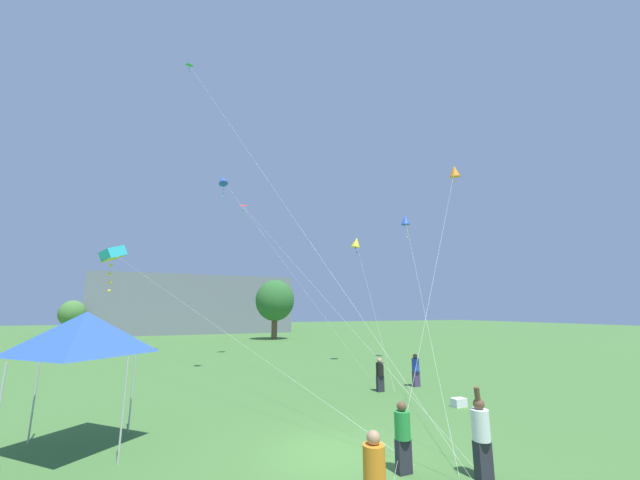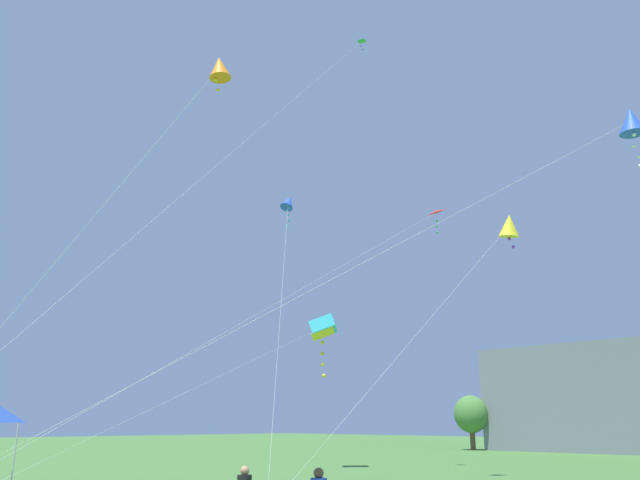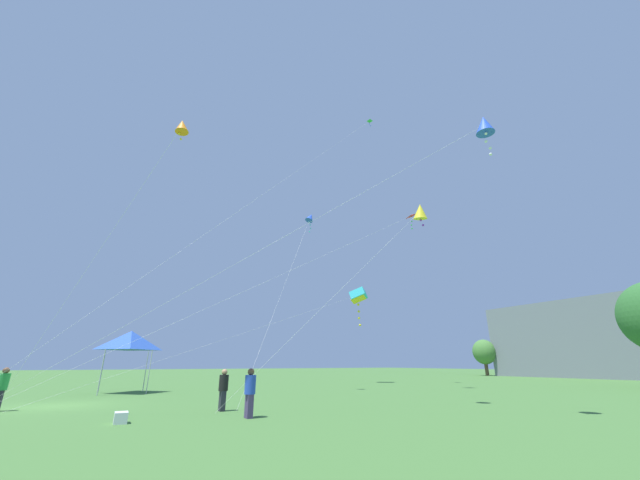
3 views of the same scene
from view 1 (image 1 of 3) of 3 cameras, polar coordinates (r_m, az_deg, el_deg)
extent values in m
plane|color=#427033|center=(11.61, 2.10, -30.94)|extent=(220.00, 220.00, 0.00)
cube|color=slate|center=(70.97, -19.37, -9.74)|extent=(32.78, 14.83, 9.92)
cylinder|color=brown|center=(51.11, -7.32, -13.81)|extent=(0.80, 0.80, 3.03)
ellipsoid|color=#2D662D|center=(51.07, -7.21, -9.54)|extent=(5.42, 4.87, 5.69)
cylinder|color=brown|center=(64.36, -35.14, -11.82)|extent=(0.52, 0.52, 1.99)
ellipsoid|color=#477A38|center=(64.29, -34.88, -9.60)|extent=(3.57, 3.21, 3.74)
cylinder|color=#B7B7BC|center=(11.75, -28.98, -22.63)|extent=(0.05, 0.05, 2.66)
cylinder|color=#B7B7BC|center=(14.76, -38.76, -18.97)|extent=(0.05, 0.05, 2.66)
cylinder|color=#B7B7BC|center=(14.35, -27.85, -20.38)|extent=(0.05, 0.05, 2.66)
pyramid|color=blue|center=(12.97, -33.52, -12.26)|extent=(2.96, 2.96, 1.23)
cube|color=white|center=(17.25, 21.32, -23.06)|extent=(0.58, 0.38, 0.34)
cylinder|color=orange|center=(7.74, 8.67, -32.01)|extent=(0.41, 0.41, 0.68)
sphere|color=tan|center=(7.59, 8.55, -28.80)|extent=(0.26, 0.26, 0.26)
cube|color=#473860|center=(20.75, 15.14, -20.65)|extent=(0.37, 0.20, 0.77)
cylinder|color=blue|center=(20.64, 15.03, -18.72)|extent=(0.39, 0.39, 0.64)
sphere|color=brown|center=(20.58, 14.97, -17.53)|extent=(0.24, 0.24, 0.24)
cube|color=#282833|center=(10.70, 24.66, -29.34)|extent=(0.41, 0.22, 0.85)
cylinder|color=white|center=(10.48, 24.28, -25.35)|extent=(0.43, 0.43, 0.70)
sphere|color=brown|center=(10.36, 24.05, -22.85)|extent=(0.27, 0.27, 0.27)
cylinder|color=brown|center=(10.30, 23.94, -22.33)|extent=(0.26, 0.22, 0.61)
cube|color=#282833|center=(10.48, 13.23, -30.63)|extent=(0.37, 0.21, 0.78)
cylinder|color=#288E3D|center=(10.26, 13.03, -26.88)|extent=(0.39, 0.39, 0.65)
sphere|color=brown|center=(10.15, 12.91, -24.53)|extent=(0.24, 0.24, 0.24)
cube|color=#282833|center=(19.15, 9.62, -21.73)|extent=(0.36, 0.20, 0.75)
cylinder|color=black|center=(19.04, 9.55, -19.71)|extent=(0.38, 0.38, 0.62)
sphere|color=tan|center=(18.98, 9.50, -18.47)|extent=(0.23, 0.23, 0.23)
cylinder|color=silver|center=(21.91, -11.98, 14.49)|extent=(6.55, 25.47, 26.67)
pyramid|color=green|center=(39.47, -20.15, 24.83)|extent=(0.82, 0.76, 0.21)
sphere|color=blue|center=(39.18, -20.23, 24.36)|extent=(0.10, 0.10, 0.10)
sphere|color=blue|center=(39.06, -20.15, 23.98)|extent=(0.10, 0.10, 0.10)
cylinder|color=silver|center=(20.84, -20.77, -9.58)|extent=(10.70, 24.80, 8.51)
cube|color=#2DBCD1|center=(33.84, -30.21, -1.89)|extent=(2.16, 2.01, 1.58)
cube|color=yellow|center=(33.78, -30.28, -2.62)|extent=(1.74, 1.86, 0.81)
sphere|color=yellow|center=(33.69, -30.43, -3.53)|extent=(0.24, 0.24, 0.24)
sphere|color=yellow|center=(33.68, -30.61, -4.69)|extent=(0.24, 0.24, 0.24)
sphere|color=yellow|center=(33.55, -30.57, -5.85)|extent=(0.24, 0.24, 0.24)
sphere|color=yellow|center=(33.63, -30.70, -7.02)|extent=(0.24, 0.24, 0.24)
cylinder|color=silver|center=(20.83, -4.31, -3.63)|extent=(1.83, 23.99, 13.32)
pyramid|color=red|center=(33.43, -12.22, 5.47)|extent=(0.98, 0.87, 0.43)
sphere|color=green|center=(33.33, -12.28, 4.59)|extent=(0.12, 0.12, 0.12)
sphere|color=green|center=(33.18, -12.26, 4.09)|extent=(0.12, 0.12, 0.12)
sphere|color=green|center=(33.09, -12.24, 3.55)|extent=(0.12, 0.12, 0.12)
cylinder|color=silver|center=(13.73, 17.92, -4.70)|extent=(7.38, 4.83, 10.70)
cone|color=orange|center=(19.17, 20.72, 10.25)|extent=(0.70, 0.69, 0.63)
sphere|color=yellow|center=(18.98, 20.81, 9.39)|extent=(0.08, 0.08, 0.08)
sphere|color=yellow|center=(18.96, 20.67, 8.67)|extent=(0.08, 0.08, 0.08)
cylinder|color=silver|center=(23.35, 8.15, -9.39)|extent=(2.92, 8.94, 9.23)
cone|color=yellow|center=(28.44, 5.81, -0.39)|extent=(0.84, 0.78, 0.91)
sphere|color=purple|center=(28.36, 5.69, -1.30)|extent=(0.11, 0.11, 0.11)
sphere|color=purple|center=(28.37, 5.92, -1.95)|extent=(0.11, 0.11, 0.11)
cylinder|color=silver|center=(20.09, 15.31, -5.69)|extent=(11.20, 16.64, 11.43)
cone|color=blue|center=(30.94, 13.50, 3.16)|extent=(0.80, 0.80, 0.84)
sphere|color=white|center=(30.80, 13.69, 2.30)|extent=(0.12, 0.12, 0.12)
sphere|color=white|center=(30.70, 13.61, 1.69)|extent=(0.12, 0.12, 0.12)
sphere|color=white|center=(30.74, 13.64, 1.03)|extent=(0.12, 0.12, 0.12)
sphere|color=white|center=(30.62, 13.80, 0.44)|extent=(0.12, 0.12, 0.12)
cylinder|color=silver|center=(21.25, -4.97, -4.72)|extent=(7.36, 7.14, 12.61)
cone|color=blue|center=(25.37, -15.29, 9.24)|extent=(0.92, 1.06, 0.97)
sphere|color=#2DBCD1|center=(25.17, -15.42, 8.45)|extent=(0.10, 0.10, 0.10)
sphere|color=#2DBCD1|center=(25.12, -15.20, 7.82)|extent=(0.10, 0.10, 0.10)
sphere|color=#2DBCD1|center=(25.07, -15.24, 7.21)|extent=(0.10, 0.10, 0.10)
sphere|color=#2DBCD1|center=(24.91, -15.34, 6.67)|extent=(0.10, 0.10, 0.10)
camera|label=2|loc=(24.11, 55.35, -9.47)|focal=35.00mm
camera|label=3|loc=(28.23, 43.74, -12.46)|focal=20.00mm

